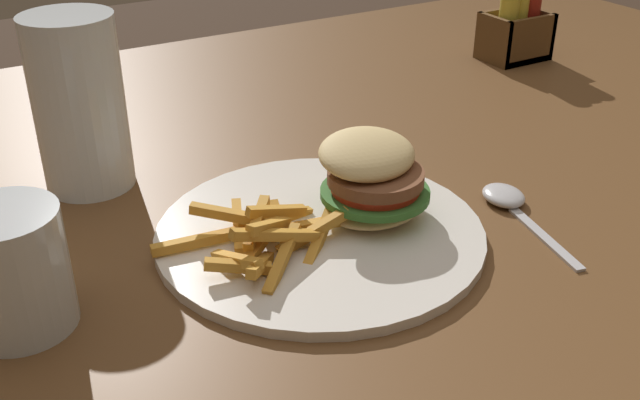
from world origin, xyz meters
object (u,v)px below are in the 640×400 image
(beer_glass, at_px, (80,106))
(spoon, at_px, (508,200))
(meal_plate_near, at_px, (337,213))
(condiment_caddy, at_px, (517,28))
(juice_glass, at_px, (13,275))

(beer_glass, relative_size, spoon, 1.12)
(meal_plate_near, distance_m, condiment_caddy, 0.61)
(meal_plate_near, bearing_deg, juice_glass, 178.68)
(meal_plate_near, bearing_deg, condiment_caddy, 31.01)
(condiment_caddy, bearing_deg, juice_glass, -159.22)
(meal_plate_near, distance_m, beer_glass, 0.29)
(condiment_caddy, bearing_deg, spoon, -133.92)
(juice_glass, distance_m, condiment_caddy, 0.86)
(juice_glass, distance_m, spoon, 0.47)
(meal_plate_near, distance_m, juice_glass, 0.29)
(juice_glass, height_order, spoon, juice_glass)
(beer_glass, relative_size, juice_glass, 0.85)
(beer_glass, xyz_separation_m, condiment_caddy, (0.69, 0.09, -0.04))
(spoon, bearing_deg, meal_plate_near, 89.66)
(beer_glass, bearing_deg, juice_glass, -117.81)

